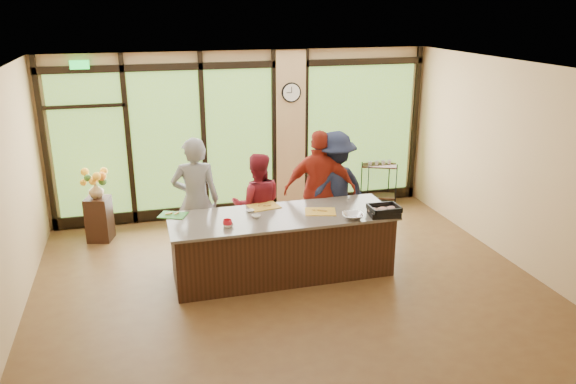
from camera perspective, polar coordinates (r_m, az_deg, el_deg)
floor at (r=8.08m, az=-0.03°, el=-9.19°), size 7.00×7.00×0.00m
ceiling at (r=7.19m, az=-0.03°, el=12.46°), size 7.00×7.00×0.00m
back_wall at (r=10.33m, az=-4.43°, el=5.85°), size 7.00×0.00×7.00m
left_wall at (r=7.44m, az=-27.02°, el=-1.26°), size 0.00×6.00×6.00m
right_wall at (r=9.04m, az=21.93°, el=2.69°), size 0.00×6.00×6.00m
window_wall at (r=10.34m, az=-3.48°, el=5.29°), size 6.90×0.12×3.00m
island_base at (r=8.15m, az=-0.59°, el=-5.50°), size 3.10×1.00×0.88m
countertop at (r=7.98m, az=-0.60°, el=-2.48°), size 3.20×1.10×0.04m
wall_clock at (r=10.26m, az=0.34°, el=10.08°), size 0.36×0.04×0.36m
cook_left at (r=8.49m, az=-9.34°, el=-0.89°), size 0.76×0.55×1.95m
cook_midleft at (r=8.68m, az=-3.13°, el=-1.30°), size 0.87×0.72×1.64m
cook_midright at (r=8.85m, az=3.26°, el=0.12°), size 1.22×0.76×1.94m
cook_right at (r=8.99m, az=4.65°, el=0.24°), size 1.37×1.02×1.89m
roasting_pan at (r=8.06m, az=9.72°, el=-2.10°), size 0.46×0.38×0.07m
mixing_bowl at (r=7.88m, az=6.60°, el=-2.45°), size 0.33×0.33×0.07m
cutting_board_left at (r=8.12m, az=-11.62°, el=-2.31°), size 0.46×0.41×0.01m
cutting_board_center at (r=8.29m, az=-2.46°, el=-1.47°), size 0.49×0.40×0.01m
cutting_board_right at (r=8.09m, az=3.30°, el=-2.01°), size 0.51×0.43×0.01m
prep_bowl_near at (r=7.59m, az=-6.10°, el=-3.38°), size 0.17×0.17×0.04m
prep_bowl_mid at (r=7.87m, az=-3.27°, el=-2.50°), size 0.16×0.16×0.04m
prep_bowl_far at (r=8.11m, az=-3.87°, el=-1.92°), size 0.14×0.14×0.03m
red_ramekin at (r=7.59m, az=-6.17°, el=-3.15°), size 0.12×0.12×0.10m
flower_stand at (r=9.84m, az=-18.62°, el=-2.60°), size 0.46×0.46×0.75m
flower_vase at (r=9.68m, az=-18.92°, el=0.17°), size 0.31×0.31×0.26m
bar_cart at (r=11.12m, az=9.22°, el=1.42°), size 0.74×0.60×0.88m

